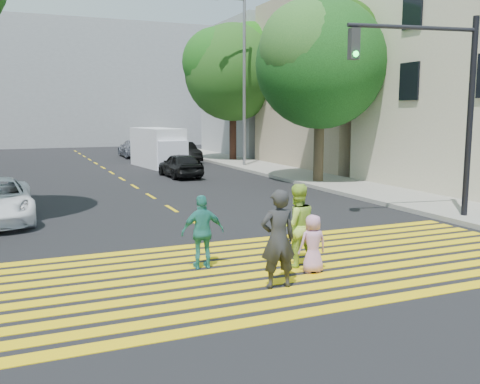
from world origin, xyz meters
TOP-DOWN VIEW (x-y plane):
  - ground at (0.00, 0.00)m, footprint 120.00×120.00m
  - sidewalk_right at (8.50, 15.00)m, footprint 3.00×60.00m
  - crosswalk at (0.00, 1.28)m, footprint 13.40×5.30m
  - lane_line at (0.00, 22.50)m, footprint 0.12×34.40m
  - building_right_tan at (15.00, 19.00)m, footprint 10.00×10.00m
  - building_right_grey at (15.00, 30.00)m, footprint 10.00×10.00m
  - backdrop_block at (0.00, 48.00)m, footprint 30.00×8.00m
  - tree_right_near at (8.05, 12.64)m, footprint 7.04×6.80m
  - tree_right_far at (8.82, 24.78)m, footprint 7.99×7.64m
  - pedestrian_man at (-0.44, 0.15)m, footprint 0.72×0.52m
  - pedestrian_woman at (0.56, 1.25)m, footprint 0.91×0.74m
  - pedestrian_child at (0.65, 0.73)m, footprint 0.62×0.43m
  - pedestrian_extra at (-1.31, 1.90)m, footprint 0.94×0.44m
  - dark_car_near at (2.87, 17.54)m, footprint 1.61×3.71m
  - silver_car at (3.29, 30.80)m, footprint 1.86×4.43m
  - dark_car_parked at (5.59, 25.80)m, footprint 1.45×3.98m
  - white_van at (3.21, 23.03)m, footprint 2.39×5.12m
  - traffic_signal at (6.62, 3.81)m, footprint 4.09×0.88m
  - street_lamp at (7.59, 20.72)m, footprint 2.23×0.24m

SIDE VIEW (x-z plane):
  - ground at x=0.00m, z-range 0.00..0.00m
  - lane_line at x=0.00m, z-range 0.00..0.01m
  - crosswalk at x=0.00m, z-range 0.00..0.01m
  - sidewalk_right at x=8.50m, z-range 0.00..0.15m
  - pedestrian_child at x=0.65m, z-range 0.00..1.21m
  - dark_car_near at x=2.87m, z-range 0.00..1.24m
  - silver_car at x=3.29m, z-range 0.00..1.28m
  - dark_car_parked at x=5.59m, z-range 0.00..1.30m
  - pedestrian_extra at x=-1.31m, z-range 0.00..1.56m
  - pedestrian_woman at x=0.56m, z-range 0.00..1.78m
  - pedestrian_man at x=-0.44m, z-range 0.00..1.87m
  - white_van at x=3.21m, z-range -0.06..2.27m
  - traffic_signal at x=6.62m, z-range 0.89..6.93m
  - building_right_tan at x=15.00m, z-range 0.00..10.00m
  - building_right_grey at x=15.00m, z-range 0.00..10.00m
  - street_lamp at x=7.59m, z-range 0.73..10.61m
  - tree_right_near at x=8.05m, z-range 1.50..9.99m
  - backdrop_block at x=0.00m, z-range 0.00..12.00m
  - tree_right_far at x=8.82m, z-range 1.61..10.82m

